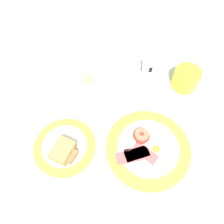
# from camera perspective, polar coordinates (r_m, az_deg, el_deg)

# --- Properties ---
(ground_plane) EXTENTS (3.00, 3.00, 0.00)m
(ground_plane) POSITION_cam_1_polar(r_m,az_deg,el_deg) (0.70, 4.79, -8.25)
(ground_plane) COLOR #B7CCB7
(breakfast_plate) EXTENTS (0.26, 0.26, 0.04)m
(breakfast_plate) POSITION_cam_1_polar(r_m,az_deg,el_deg) (0.69, 9.10, -9.19)
(breakfast_plate) COLOR yellow
(breakfast_plate) RESTS_ON ground_plane
(bread_plate) EXTENTS (0.19, 0.19, 0.05)m
(bread_plate) POSITION_cam_1_polar(r_m,az_deg,el_deg) (0.70, -12.30, -9.13)
(bread_plate) COLOR yellow
(bread_plate) RESTS_ON ground_plane
(sugar_cup) EXTENTS (0.09, 0.09, 0.07)m
(sugar_cup) POSITION_cam_1_polar(r_m,az_deg,el_deg) (0.83, 18.76, 8.36)
(sugar_cup) COLOR yellow
(sugar_cup) RESTS_ON ground_plane
(butter_dish) EXTENTS (0.11, 0.11, 0.03)m
(butter_dish) POSITION_cam_1_polar(r_m,az_deg,el_deg) (0.82, -6.08, 7.88)
(butter_dish) COLOR silver
(butter_dish) RESTS_ON ground_plane
(number_card) EXTENTS (0.06, 0.05, 0.07)m
(number_card) POSITION_cam_1_polar(r_m,az_deg,el_deg) (0.84, 10.03, 11.32)
(number_card) COLOR white
(number_card) RESTS_ON ground_plane
(teaspoon_by_saucer) EXTENTS (0.19, 0.07, 0.01)m
(teaspoon_by_saucer) POSITION_cam_1_polar(r_m,az_deg,el_deg) (0.77, 8.04, 1.29)
(teaspoon_by_saucer) COLOR silver
(teaspoon_by_saucer) RESTS_ON ground_plane
(teaspoon_near_cup) EXTENTS (0.12, 0.17, 0.01)m
(teaspoon_near_cup) POSITION_cam_1_polar(r_m,az_deg,el_deg) (0.83, 8.57, 8.04)
(teaspoon_near_cup) COLOR silver
(teaspoon_near_cup) RESTS_ON ground_plane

